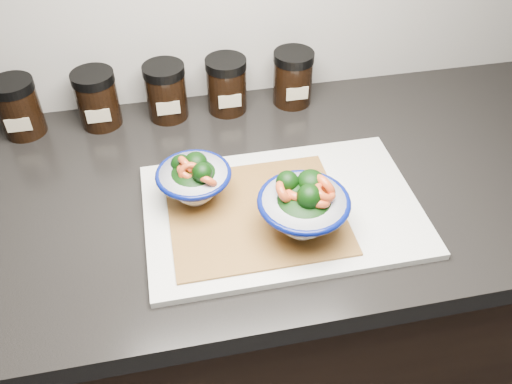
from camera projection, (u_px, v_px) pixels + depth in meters
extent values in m
cube|color=black|center=(211.00, 340.00, 1.26)|extent=(3.43, 0.58, 0.86)
cube|color=black|center=(197.00, 200.00, 0.95)|extent=(3.50, 0.60, 0.04)
cube|color=silver|center=(282.00, 210.00, 0.90)|extent=(0.45, 0.30, 0.01)
cube|color=#A87732|center=(256.00, 213.00, 0.88)|extent=(0.28, 0.24, 0.00)
cylinder|color=white|center=(196.00, 196.00, 0.90)|extent=(0.04, 0.04, 0.01)
ellipsoid|color=white|center=(195.00, 190.00, 0.89)|extent=(0.07, 0.07, 0.03)
torus|color=#050E55|center=(193.00, 174.00, 0.87)|extent=(0.12, 0.12, 0.01)
torus|color=#050E55|center=(194.00, 180.00, 0.88)|extent=(0.10, 0.10, 0.00)
ellipsoid|color=black|center=(194.00, 178.00, 0.87)|extent=(0.09, 0.09, 0.04)
ellipsoid|color=black|center=(196.00, 162.00, 0.88)|extent=(0.04, 0.04, 0.03)
cylinder|color=#477233|center=(196.00, 169.00, 0.89)|extent=(0.01, 0.02, 0.03)
ellipsoid|color=black|center=(202.00, 173.00, 0.84)|extent=(0.03, 0.03, 0.03)
cylinder|color=#477233|center=(203.00, 178.00, 0.85)|extent=(0.01, 0.01, 0.02)
ellipsoid|color=black|center=(191.00, 170.00, 0.87)|extent=(0.03, 0.03, 0.03)
cylinder|color=#477233|center=(192.00, 176.00, 0.88)|extent=(0.01, 0.01, 0.02)
ellipsoid|color=black|center=(181.00, 164.00, 0.88)|extent=(0.03, 0.03, 0.03)
cylinder|color=#477233|center=(182.00, 170.00, 0.89)|extent=(0.01, 0.01, 0.02)
torus|color=#C95626|center=(187.00, 173.00, 0.86)|extent=(0.05, 0.05, 0.04)
torus|color=#C95626|center=(186.00, 165.00, 0.86)|extent=(0.03, 0.05, 0.05)
torus|color=#C95626|center=(207.00, 180.00, 0.84)|extent=(0.05, 0.05, 0.04)
torus|color=#C95626|center=(189.00, 172.00, 0.85)|extent=(0.05, 0.03, 0.05)
cylinder|color=#CCBC8E|center=(183.00, 167.00, 0.87)|extent=(0.02, 0.02, 0.01)
cylinder|color=white|center=(302.00, 227.00, 0.85)|extent=(0.05, 0.05, 0.01)
ellipsoid|color=white|center=(302.00, 220.00, 0.84)|extent=(0.08, 0.08, 0.04)
torus|color=#050E55|center=(304.00, 201.00, 0.81)|extent=(0.14, 0.14, 0.01)
torus|color=#050E55|center=(303.00, 208.00, 0.82)|extent=(0.12, 0.12, 0.00)
ellipsoid|color=black|center=(303.00, 206.00, 0.82)|extent=(0.10, 0.10, 0.05)
ellipsoid|color=black|center=(311.00, 182.00, 0.82)|extent=(0.04, 0.04, 0.04)
cylinder|color=#477233|center=(310.00, 189.00, 0.83)|extent=(0.02, 0.01, 0.03)
ellipsoid|color=black|center=(287.00, 182.00, 0.81)|extent=(0.04, 0.04, 0.04)
cylinder|color=#477233|center=(287.00, 188.00, 0.82)|extent=(0.01, 0.01, 0.02)
ellipsoid|color=black|center=(313.00, 195.00, 0.81)|extent=(0.03, 0.03, 0.03)
cylinder|color=#477233|center=(312.00, 201.00, 0.81)|extent=(0.01, 0.02, 0.02)
ellipsoid|color=black|center=(294.00, 192.00, 0.82)|extent=(0.04, 0.04, 0.03)
cylinder|color=#477233|center=(293.00, 199.00, 0.83)|extent=(0.02, 0.01, 0.03)
ellipsoid|color=black|center=(309.00, 197.00, 0.79)|extent=(0.04, 0.04, 0.04)
cylinder|color=#477233|center=(309.00, 204.00, 0.80)|extent=(0.01, 0.01, 0.02)
torus|color=#C95626|center=(317.00, 201.00, 0.80)|extent=(0.06, 0.06, 0.04)
torus|color=#C95626|center=(295.00, 195.00, 0.81)|extent=(0.05, 0.05, 0.04)
torus|color=#C95626|center=(325.00, 185.00, 0.81)|extent=(0.04, 0.06, 0.06)
torus|color=#C95626|center=(324.00, 193.00, 0.80)|extent=(0.06, 0.06, 0.04)
torus|color=#C95626|center=(284.00, 192.00, 0.80)|extent=(0.04, 0.05, 0.05)
cylinder|color=#CCBC8E|center=(315.00, 199.00, 0.80)|extent=(0.02, 0.02, 0.01)
cylinder|color=#CCBC8E|center=(312.00, 189.00, 0.81)|extent=(0.02, 0.02, 0.01)
cylinder|color=black|center=(20.00, 111.00, 1.03)|extent=(0.08, 0.08, 0.09)
cylinder|color=black|center=(11.00, 86.00, 0.99)|extent=(0.08, 0.08, 0.02)
cube|color=#C6B793|center=(18.00, 125.00, 1.01)|extent=(0.05, 0.00, 0.03)
cylinder|color=black|center=(98.00, 103.00, 1.05)|extent=(0.08, 0.08, 0.09)
cylinder|color=black|center=(92.00, 77.00, 1.02)|extent=(0.08, 0.08, 0.02)
cube|color=#C6B793|center=(98.00, 116.00, 1.03)|extent=(0.04, 0.00, 0.03)
cylinder|color=black|center=(167.00, 95.00, 1.07)|extent=(0.08, 0.08, 0.09)
cylinder|color=black|center=(163.00, 70.00, 1.04)|extent=(0.08, 0.08, 0.02)
cube|color=#C6B793|center=(168.00, 108.00, 1.05)|extent=(0.04, 0.00, 0.03)
cylinder|color=black|center=(227.00, 89.00, 1.09)|extent=(0.08, 0.08, 0.09)
cylinder|color=black|center=(226.00, 64.00, 1.05)|extent=(0.08, 0.08, 0.02)
cube|color=#C6B793|center=(230.00, 101.00, 1.07)|extent=(0.04, 0.00, 0.03)
cylinder|color=black|center=(293.00, 82.00, 1.11)|extent=(0.08, 0.08, 0.09)
cylinder|color=black|center=(294.00, 57.00, 1.07)|extent=(0.08, 0.08, 0.02)
cube|color=#C6B793|center=(297.00, 94.00, 1.09)|extent=(0.05, 0.00, 0.03)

